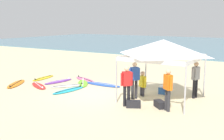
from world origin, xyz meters
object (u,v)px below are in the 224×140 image
object	(u,v)px
person_red	(127,83)
person_orange	(168,87)
surfboard_purple	(59,81)
person_yellow	(142,83)
surfboard_yellow	(43,78)
surfboard_white	(68,86)
canopy_tent	(163,48)
surfboard_lime	(83,83)
person_grey	(196,77)
surfboard_pink	(85,79)
surfboard_red	(39,86)
cooler_box	(164,90)
surfboard_cyan	(69,90)
gear_bag_by_pole	(160,104)
surfboard_blue	(102,84)
person_blue	(134,78)
gear_bag_near_tent	(133,104)
surfboard_orange	(16,84)

from	to	relation	value
person_red	person_orange	distance (m)	1.72
surfboard_purple	person_yellow	distance (m)	5.59
surfboard_yellow	surfboard_white	distance (m)	2.82
canopy_tent	person_red	xyz separation A→B (m)	(-0.91, -1.69, -1.40)
surfboard_lime	person_grey	world-z (taller)	person_grey
surfboard_purple	person_grey	distance (m)	7.89
surfboard_pink	surfboard_purple	world-z (taller)	same
surfboard_pink	surfboard_red	size ratio (longest dim) A/B	1.08
surfboard_pink	cooler_box	size ratio (longest dim) A/B	4.22
surfboard_cyan	gear_bag_by_pole	xyz separation A→B (m)	(5.07, -0.18, 0.10)
gear_bag_by_pole	surfboard_red	bearing A→B (deg)	179.40
surfboard_yellow	surfboard_white	bearing A→B (deg)	-16.20
surfboard_pink	surfboard_blue	distance (m)	1.73
canopy_tent	person_red	world-z (taller)	canopy_tent
surfboard_cyan	surfboard_yellow	world-z (taller)	same
person_red	gear_bag_by_pole	world-z (taller)	person_red
surfboard_red	gear_bag_by_pole	xyz separation A→B (m)	(7.13, -0.08, 0.10)
person_orange	person_blue	bearing A→B (deg)	155.06
surfboard_yellow	person_blue	size ratio (longest dim) A/B	1.15
surfboard_yellow	surfboard_cyan	bearing A→B (deg)	-24.57
surfboard_pink	gear_bag_near_tent	xyz separation A→B (m)	(5.02, -3.30, 0.10)
gear_bag_near_tent	gear_bag_by_pole	bearing A→B (deg)	30.30
surfboard_orange	person_red	distance (m)	7.36
canopy_tent	surfboard_white	distance (m)	5.86
surfboard_lime	cooler_box	distance (m)	4.83
surfboard_red	cooler_box	distance (m)	6.81
surfboard_yellow	surfboard_orange	world-z (taller)	same
surfboard_yellow	person_orange	size ratio (longest dim) A/B	1.15
surfboard_purple	person_red	xyz separation A→B (m)	(5.68, -2.03, 0.95)
person_red	person_grey	world-z (taller)	same
surfboard_purple	person_red	world-z (taller)	person_red
gear_bag_near_tent	gear_bag_by_pole	size ratio (longest dim) A/B	1.00
surfboard_blue	surfboard_orange	bearing A→B (deg)	-149.94
person_grey	gear_bag_by_pole	xyz separation A→B (m)	(-0.83, -2.23, -0.85)
cooler_box	person_red	bearing A→B (deg)	-103.38
gear_bag_near_tent	cooler_box	world-z (taller)	cooler_box
cooler_box	surfboard_cyan	bearing A→B (deg)	-155.83
surfboard_blue	surfboard_orange	xyz separation A→B (m)	(-4.26, -2.47, 0.00)
person_yellow	surfboard_yellow	bearing A→B (deg)	176.35
surfboard_yellow	person_red	distance (m)	7.57
surfboard_pink	surfboard_yellow	world-z (taller)	same
surfboard_white	surfboard_red	bearing A→B (deg)	-147.97
surfboard_blue	gear_bag_near_tent	size ratio (longest dim) A/B	3.94
surfboard_lime	gear_bag_near_tent	world-z (taller)	gear_bag_near_tent
surfboard_cyan	surfboard_blue	bearing A→B (deg)	69.81
person_yellow	person_grey	bearing A→B (deg)	22.82
person_grey	person_yellow	bearing A→B (deg)	-157.18
gear_bag_by_pole	cooler_box	size ratio (longest dim) A/B	1.20
person_grey	gear_bag_by_pole	size ratio (longest dim) A/B	2.85
surfboard_cyan	person_grey	distance (m)	6.32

